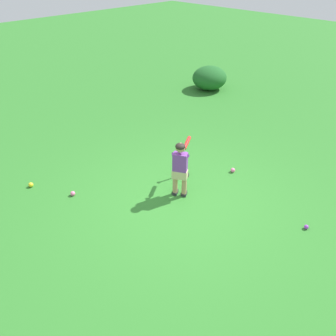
# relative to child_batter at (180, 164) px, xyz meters

# --- Properties ---
(ground_plane) EXTENTS (40.00, 40.00, 0.00)m
(ground_plane) POSITION_rel_child_batter_xyz_m (-0.12, -0.21, -0.65)
(ground_plane) COLOR #2D7528
(child_batter) EXTENTS (0.73, 0.49, 1.08)m
(child_batter) POSITION_rel_child_batter_xyz_m (0.00, 0.00, 0.00)
(child_batter) COLOR #232328
(child_batter) RESTS_ON ground
(play_ball_far_right) EXTENTS (0.07, 0.07, 0.07)m
(play_ball_far_right) POSITION_rel_child_batter_xyz_m (0.76, -2.11, -0.61)
(play_ball_far_right) COLOR purple
(play_ball_far_right) RESTS_ON ground
(play_ball_midfield) EXTENTS (0.09, 0.09, 0.09)m
(play_ball_midfield) POSITION_rel_child_batter_xyz_m (-1.86, 2.16, -0.60)
(play_ball_midfield) COLOR yellow
(play_ball_midfield) RESTS_ON ground
(play_ball_center_lawn) EXTENTS (0.09, 0.09, 0.09)m
(play_ball_center_lawn) POSITION_rel_child_batter_xyz_m (-1.44, 1.35, -0.61)
(play_ball_center_lawn) COLOR pink
(play_ball_center_lawn) RESTS_ON ground
(play_ball_behind_batter) EXTENTS (0.09, 0.09, 0.09)m
(play_ball_behind_batter) POSITION_rel_child_batter_xyz_m (1.30, -0.25, -0.60)
(play_ball_behind_batter) COLOR pink
(play_ball_behind_batter) RESTS_ON ground
(batting_tee) EXTENTS (0.28, 0.28, 0.62)m
(batting_tee) POSITION_rel_child_batter_xyz_m (0.48, 0.40, -0.55)
(batting_tee) COLOR black
(batting_tee) RESTS_ON ground
(shrub_left_background) EXTENTS (1.12, 1.06, 0.73)m
(shrub_left_background) POSITION_rel_child_batter_xyz_m (4.79, 3.25, -0.28)
(shrub_left_background) COLOR #1E5B23
(shrub_left_background) RESTS_ON ground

